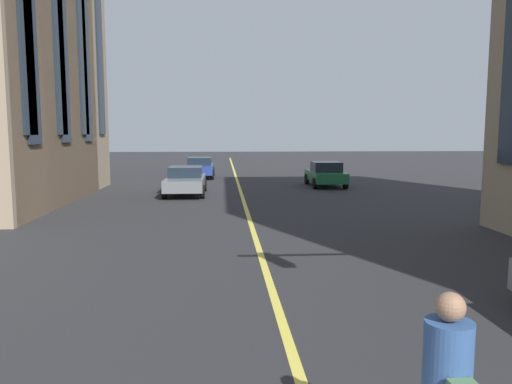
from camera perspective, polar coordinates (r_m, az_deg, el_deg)
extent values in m
cube|color=#D8C64C|center=(20.16, -1.22, -1.74)|extent=(80.00, 0.16, 0.01)
cube|color=navy|center=(33.54, -6.53, 2.67)|extent=(4.40, 1.80, 0.55)
cube|color=#19232D|center=(33.73, -6.53, 3.59)|extent=(1.85, 1.58, 0.50)
cylinder|color=black|center=(32.09, -5.10, 2.01)|extent=(0.64, 0.22, 0.64)
cylinder|color=black|center=(32.17, -8.18, 1.98)|extent=(0.64, 0.22, 0.64)
cylinder|color=black|center=(34.98, -5.01, 2.41)|extent=(0.64, 0.22, 0.64)
cylinder|color=black|center=(35.06, -7.83, 2.38)|extent=(0.64, 0.22, 0.64)
cube|color=#1E6038|center=(28.23, 8.03, 1.83)|extent=(3.90, 1.75, 0.55)
cube|color=#19232D|center=(28.00, 8.13, 2.91)|extent=(1.64, 1.54, 0.55)
cylinder|color=black|center=(29.35, 5.89, 1.51)|extent=(0.60, 0.21, 0.60)
cylinder|color=black|center=(29.69, 9.09, 1.52)|extent=(0.60, 0.21, 0.60)
cylinder|color=black|center=(26.83, 6.83, 1.00)|extent=(0.60, 0.21, 0.60)
cylinder|color=black|center=(27.20, 10.31, 1.01)|extent=(0.60, 0.21, 0.60)
cube|color=slate|center=(24.32, -8.15, 1.07)|extent=(4.40, 1.80, 0.55)
cube|color=#19232D|center=(24.49, -8.13, 2.35)|extent=(1.85, 1.58, 0.50)
cylinder|color=black|center=(22.86, -6.24, 0.04)|extent=(0.64, 0.22, 0.64)
cylinder|color=black|center=(22.99, -10.55, 0.00)|extent=(0.64, 0.22, 0.64)
cylinder|color=black|center=(25.74, -5.98, 0.80)|extent=(0.64, 0.22, 0.64)
cylinder|color=black|center=(25.86, -9.81, 0.77)|extent=(0.64, 0.22, 0.64)
cylinder|color=#2D4C7F|center=(4.37, 21.26, -18.16)|extent=(0.38, 0.38, 0.72)
sphere|color=#8C664C|center=(4.19, 21.55, -12.25)|extent=(0.23, 0.23, 0.23)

